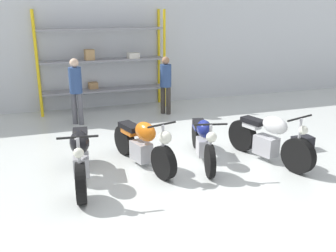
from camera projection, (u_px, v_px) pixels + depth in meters
ground_plane at (175, 167)px, 7.15m from camera, size 30.00×30.00×0.00m
back_wall at (118, 46)px, 11.21m from camera, size 30.00×0.08×3.60m
shelving_rack at (103, 61)px, 10.83m from camera, size 3.67×0.63×2.87m
motorcycle_black at (81, 156)px, 6.41m from camera, size 0.61×2.17×1.08m
motorcycle_orange at (143, 143)px, 7.08m from camera, size 0.83×2.01×1.01m
motorcycle_blue at (203, 139)px, 7.30m from camera, size 0.75×2.08×0.99m
motorcycle_white at (269, 139)px, 7.32m from camera, size 0.88×2.02×1.05m
person_browsing at (166, 81)px, 10.46m from camera, size 0.45×0.45×1.63m
person_near_rack at (76, 86)px, 9.49m from camera, size 0.45×0.45×1.71m
toolbox at (302, 143)px, 8.01m from camera, size 0.44×0.26×0.28m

